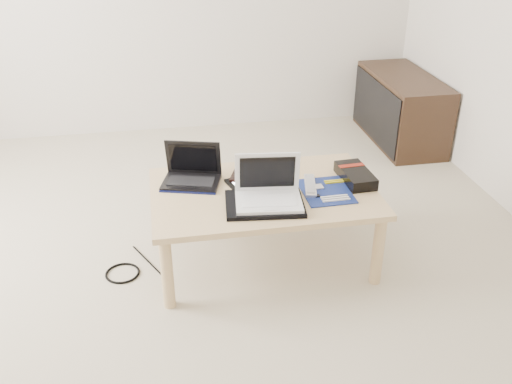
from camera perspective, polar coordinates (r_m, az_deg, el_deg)
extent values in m
plane|color=beige|center=(2.90, -8.10, -8.47)|extent=(4.00, 4.00, 0.00)
cube|color=tan|center=(2.80, 0.76, -0.12)|extent=(1.10, 0.70, 0.03)
cylinder|color=tan|center=(2.62, -8.88, -8.02)|extent=(0.06, 0.06, 0.37)
cylinder|color=tan|center=(2.79, 12.11, -5.73)|extent=(0.06, 0.06, 0.37)
cylinder|color=tan|center=(3.12, -9.38, -1.55)|extent=(0.06, 0.06, 0.37)
cylinder|color=tan|center=(3.27, 8.34, 0.03)|extent=(0.06, 0.06, 0.37)
cube|color=#382517|center=(4.43, 14.30, 8.09)|extent=(0.40, 0.90, 0.50)
cube|color=black|center=(4.36, 11.87, 8.01)|extent=(0.02, 0.86, 0.44)
cube|color=black|center=(2.93, 0.34, 1.79)|extent=(0.33, 0.30, 0.03)
cube|color=black|center=(2.87, -6.50, 0.95)|extent=(0.32, 0.26, 0.02)
cube|color=black|center=(2.86, -6.52, 1.10)|extent=(0.25, 0.17, 0.00)
cube|color=black|center=(2.80, -6.80, 0.44)|extent=(0.07, 0.04, 0.00)
cube|color=black|center=(2.90, -6.29, 3.47)|extent=(0.28, 0.12, 0.19)
cube|color=black|center=(2.89, -6.31, 3.39)|extent=(0.24, 0.09, 0.15)
cube|color=#0B113F|center=(2.79, -6.88, -0.04)|extent=(0.27, 0.09, 0.01)
cube|color=black|center=(2.86, -0.41, 0.93)|extent=(0.27, 0.23, 0.01)
cube|color=white|center=(2.85, -0.41, 1.03)|extent=(0.22, 0.18, 0.00)
cube|color=silver|center=(2.83, 5.43, 0.62)|extent=(0.10, 0.24, 0.02)
cube|color=gray|center=(2.83, 5.44, 0.81)|extent=(0.08, 0.19, 0.00)
cube|color=black|center=(2.66, 0.86, -1.19)|extent=(0.39, 0.30, 0.02)
cube|color=white|center=(2.64, 1.27, -0.98)|extent=(0.33, 0.25, 0.01)
cube|color=white|center=(2.63, 1.28, -0.85)|extent=(0.26, 0.15, 0.00)
cube|color=white|center=(2.57, 1.43, -1.69)|extent=(0.07, 0.04, 0.00)
cube|color=white|center=(2.67, 1.14, 2.04)|extent=(0.31, 0.07, 0.21)
cube|color=black|center=(2.67, 1.14, 1.97)|extent=(0.26, 0.06, 0.16)
cube|color=#0C154D|center=(2.81, 6.99, 0.09)|extent=(0.24, 0.29, 0.01)
cube|color=silver|center=(2.83, 6.21, 0.52)|extent=(0.05, 0.05, 0.01)
cube|color=gold|center=(2.90, 7.76, 1.13)|extent=(0.10, 0.01, 0.01)
cube|color=gold|center=(2.88, 7.86, 0.97)|extent=(0.10, 0.01, 0.01)
cube|color=silver|center=(2.75, 7.81, -0.42)|extent=(0.14, 0.01, 0.01)
cube|color=silver|center=(2.74, 7.93, -0.61)|extent=(0.14, 0.01, 0.01)
cube|color=silver|center=(2.72, 8.06, -0.81)|extent=(0.14, 0.01, 0.01)
cube|color=black|center=(2.75, 6.15, -0.39)|extent=(0.02, 0.02, 0.01)
cube|color=black|center=(2.92, 9.91, 1.64)|extent=(0.15, 0.27, 0.06)
cube|color=maroon|center=(2.96, 9.54, 2.64)|extent=(0.14, 0.04, 0.00)
torus|color=black|center=(2.77, -0.91, -0.01)|extent=(0.10, 0.10, 0.01)
torus|color=black|center=(2.96, -13.20, -7.91)|extent=(0.18, 0.18, 0.01)
cylinder|color=black|center=(3.02, -10.70, -6.86)|extent=(0.16, 0.32, 0.01)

